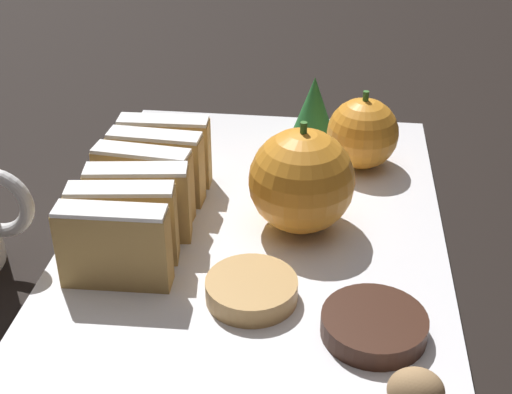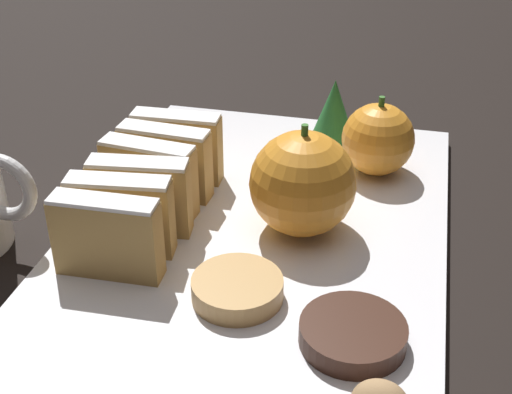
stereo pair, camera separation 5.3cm
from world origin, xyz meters
name	(u,v)px [view 1 (the left image)]	position (x,y,z in m)	size (l,w,h in m)	color
ground_plane	(256,244)	(0.00, 0.00, 0.00)	(6.00, 6.00, 0.00)	black
serving_platter	(256,237)	(0.00, 0.00, 0.01)	(0.28, 0.42, 0.01)	white
stollen_slice_front	(114,247)	(-0.09, -0.07, 0.04)	(0.08, 0.02, 0.06)	tan
stollen_slice_second	(123,224)	(-0.09, -0.05, 0.04)	(0.08, 0.03, 0.06)	tan
stollen_slice_third	(139,203)	(-0.08, -0.02, 0.04)	(0.08, 0.03, 0.06)	tan
stollen_slice_fourth	(144,184)	(-0.09, 0.01, 0.04)	(0.08, 0.03, 0.06)	tan
stollen_slice_fifth	(157,167)	(-0.08, 0.04, 0.04)	(0.08, 0.02, 0.06)	tan
stollen_slice_sixth	(165,151)	(-0.08, 0.06, 0.04)	(0.08, 0.02, 0.06)	tan
orange_near	(302,181)	(0.03, 0.01, 0.05)	(0.08, 0.08, 0.09)	orange
orange_far	(363,133)	(0.08, 0.11, 0.04)	(0.06, 0.06, 0.07)	orange
walnut	(416,391)	(0.11, -0.16, 0.02)	(0.03, 0.03, 0.03)	#9E7A51
chocolate_cookie	(374,325)	(0.09, -0.11, 0.02)	(0.07, 0.07, 0.01)	#381E14
gingerbread_cookie	(252,290)	(0.01, -0.08, 0.02)	(0.06, 0.06, 0.01)	tan
evergreen_sprig	(314,109)	(0.03, 0.16, 0.04)	(0.04, 0.04, 0.06)	#23662D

